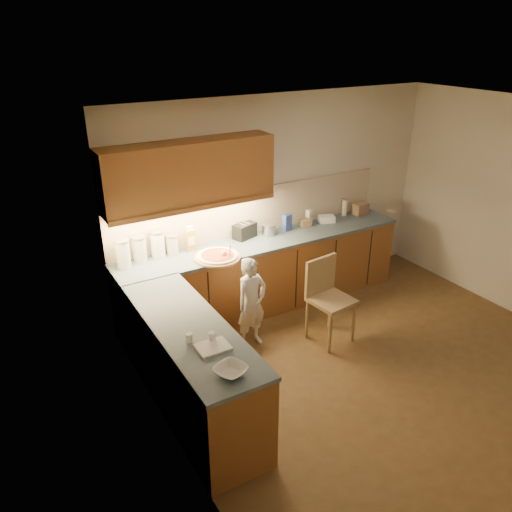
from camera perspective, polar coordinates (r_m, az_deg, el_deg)
name	(u,v)px	position (r m, az deg, el deg)	size (l,w,h in m)	color
room	(395,218)	(4.82, 15.65, 4.16)	(4.54, 4.50, 2.62)	#53391C
l_counter	(245,300)	(5.72, -1.31, -5.00)	(3.77, 2.62, 0.92)	brown
backsplash	(254,211)	(6.23, -0.28, 5.20)	(3.75, 0.02, 0.58)	beige
upper_cabinets	(189,173)	(5.52, -7.65, 9.33)	(1.95, 0.36, 0.73)	brown
pizza_on_board	(218,256)	(5.63, -4.40, -0.04)	(0.53, 0.53, 0.21)	tan
child	(252,303)	(5.50, -0.51, -5.41)	(0.39, 0.25, 1.06)	silver
wooden_chair	(327,294)	(5.68, 8.12, -4.31)	(0.48, 0.48, 0.97)	tan
mixing_bowl	(231,371)	(3.84, -2.91, -12.98)	(0.24, 0.24, 0.06)	white
canister_a	(123,254)	(5.53, -14.97, 0.26)	(0.16, 0.16, 0.32)	silver
canister_b	(139,248)	(5.65, -13.19, 0.84)	(0.17, 0.17, 0.29)	beige
canister_c	(158,244)	(5.71, -11.17, 1.38)	(0.17, 0.17, 0.31)	white
canister_d	(172,244)	(5.76, -9.56, 1.32)	(0.14, 0.14, 0.23)	beige
oil_jug	(190,239)	(5.82, -7.51, 1.89)	(0.10, 0.07, 0.30)	gold
toaster	(245,231)	(6.14, -1.31, 2.91)	(0.32, 0.24, 0.19)	black
steel_pot	(269,229)	(6.24, 1.44, 3.06)	(0.18, 0.18, 0.14)	#A7A7AB
blue_box	(287,222)	(6.38, 3.56, 3.85)	(0.11, 0.08, 0.21)	#354DA0
card_box_a	(306,223)	(6.55, 5.68, 3.81)	(0.13, 0.10, 0.10)	tan
white_bottle	(309,217)	(6.62, 6.07, 4.47)	(0.06, 0.06, 0.19)	silver
flat_pack	(326,219)	(6.74, 8.04, 4.22)	(0.21, 0.15, 0.08)	white
tall_jar	(345,207)	(6.99, 10.09, 5.52)	(0.08, 0.08, 0.23)	beige
card_box_b	(360,209)	(7.10, 11.82, 5.34)	(0.20, 0.16, 0.16)	#9A7052
dough_cloth	(213,347)	(4.13, -4.94, -10.32)	(0.26, 0.21, 0.02)	white
spice_jar_a	(189,338)	(4.21, -7.64, -9.23)	(0.06, 0.06, 0.08)	white
spice_jar_b	(212,337)	(4.20, -5.08, -9.16)	(0.06, 0.06, 0.08)	white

